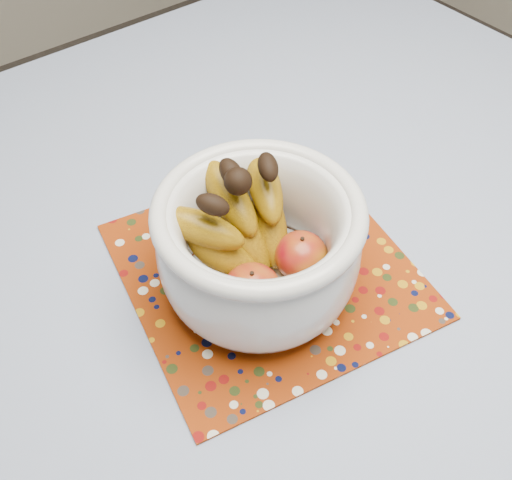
# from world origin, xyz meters

# --- Properties ---
(table) EXTENTS (1.20, 1.20, 0.75)m
(table) POSITION_xyz_m (0.00, 0.00, 0.67)
(table) COLOR brown
(table) RESTS_ON ground
(tablecloth) EXTENTS (1.32, 1.32, 0.01)m
(tablecloth) POSITION_xyz_m (0.00, 0.00, 0.76)
(tablecloth) COLOR slate
(tablecloth) RESTS_ON table
(placemat) EXTENTS (0.42, 0.42, 0.00)m
(placemat) POSITION_xyz_m (-0.10, -0.02, 0.76)
(placemat) COLOR maroon
(placemat) RESTS_ON tablecloth
(fruit_bowl) EXTENTS (0.25, 0.25, 0.18)m
(fruit_bowl) POSITION_xyz_m (-0.13, -0.03, 0.85)
(fruit_bowl) COLOR silver
(fruit_bowl) RESTS_ON placemat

